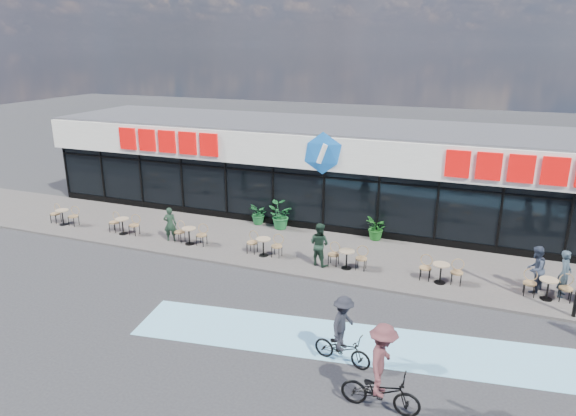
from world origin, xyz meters
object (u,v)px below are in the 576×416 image
Objects in this scene: patron_right at (319,244)px; pedestrian_b at (565,274)px; bistro_set_0 at (64,215)px; potted_plant_mid at (279,216)px; patron_left at (170,224)px; pedestrian_a at (535,269)px; potted_plant_right at (377,228)px; potted_plant_left at (259,214)px; cyclist_a at (343,336)px.

patron_right is 1.04× the size of pedestrian_b.
potted_plant_mid is at bearing 17.60° from bistro_set_0.
bistro_set_0 is at bearing -22.99° from patron_left.
pedestrian_b reaches higher than bistro_set_0.
pedestrian_a reaches higher than pedestrian_b.
patron_left is (-3.86, -3.16, 0.13)m from potted_plant_mid.
potted_plant_mid is (9.87, 3.13, 0.18)m from bistro_set_0.
bistro_set_0 is 20.57m from pedestrian_a.
potted_plant_mid is at bearing 94.85° from pedestrian_b.
bistro_set_0 is at bearing -166.97° from potted_plant_right.
patron_left is 14.56m from pedestrian_a.
cyclist_a reaches higher than potted_plant_left.
pedestrian_a is at bearing 159.02° from patron_left.
patron_left is 0.92× the size of pedestrian_b.
patron_left is at bearing -64.32° from pedestrian_a.
pedestrian_a is 8.21m from cyclist_a.
pedestrian_b is (11.60, -2.74, 0.19)m from potted_plant_mid.
pedestrian_b is (12.73, -2.97, 0.31)m from potted_plant_left.
patron_right is (4.15, -3.49, 0.34)m from potted_plant_left.
potted_plant_mid is 11.92m from pedestrian_b.
pedestrian_b is at bearing 1.03° from bistro_set_0.
pedestrian_b reaches higher than potted_plant_right.
patron_right is at bearing -40.05° from potted_plant_left.
pedestrian_b is (7.05, -2.95, 0.28)m from potted_plant_right.
patron_left reaches higher than bistro_set_0.
potted_plant_right is 0.72× the size of patron_left.
bistro_set_0 is 1.01× the size of patron_left.
pedestrian_a is 0.90m from pedestrian_b.
cyclist_a is at bearing 131.28° from patron_right.
patron_right is at bearing -47.27° from potted_plant_mid.
pedestrian_b is (8.58, 0.52, -0.03)m from patron_right.
pedestrian_a reaches higher than potted_plant_right.
potted_plant_mid is at bearing -80.30° from pedestrian_a.
potted_plant_right is at bearing 85.46° from pedestrian_b.
pedestrian_a is (20.56, 0.42, 0.38)m from bistro_set_0.
potted_plant_right is 9.06m from patron_left.
cyclist_a is (15.43, -5.99, 0.29)m from bistro_set_0.
bistro_set_0 is 6.01m from patron_left.
potted_plant_mid reaches higher than bistro_set_0.
cyclist_a is (5.56, -9.12, 0.11)m from potted_plant_mid.
cyclist_a is (2.55, -5.86, -0.12)m from patron_right.
bistro_set_0 is 10.35m from potted_plant_mid.
potted_plant_left is 0.62× the size of pedestrian_b.
bistro_set_0 is at bearing 17.16° from patron_right.
potted_plant_right reaches higher than bistro_set_0.
patron_left is 6.88m from patron_right.
potted_plant_right is at bearing -96.11° from patron_right.
cyclist_a is at bearing 124.95° from patron_left.
bistro_set_0 is at bearing -64.90° from pedestrian_a.
patron_left is 0.89× the size of patron_right.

